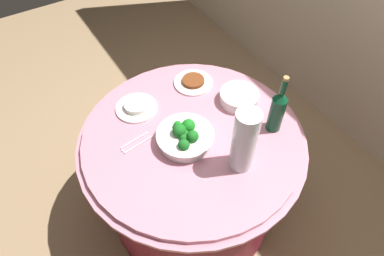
{
  "coord_description": "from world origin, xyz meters",
  "views": [
    {
      "loc": [
        0.91,
        -0.57,
        2.06
      ],
      "look_at": [
        0.0,
        0.0,
        0.79
      ],
      "focal_mm": 31.9,
      "sensor_mm": 36.0,
      "label": 1
    }
  ],
  "objects": [
    {
      "name": "ground_plane",
      "position": [
        0.0,
        0.0,
        0.0
      ],
      "size": [
        6.0,
        6.0,
        0.0
      ],
      "primitive_type": "plane",
      "color": "#9E7F5B"
    },
    {
      "name": "label_placard_front",
      "position": [
        0.15,
        0.23,
        0.77
      ],
      "size": [
        0.05,
        0.01,
        0.05
      ],
      "color": "white",
      "rests_on": "buffet_table"
    },
    {
      "name": "wine_bottle",
      "position": [
        0.18,
        0.37,
        0.87
      ],
      "size": [
        0.07,
        0.07,
        0.34
      ],
      "color": "#0D4125",
      "rests_on": "buffet_table"
    },
    {
      "name": "serving_tongs",
      "position": [
        -0.1,
        -0.27,
        0.74
      ],
      "size": [
        0.06,
        0.17,
        0.01
      ],
      "color": "silver",
      "rests_on": "buffet_table"
    },
    {
      "name": "food_plate_rice",
      "position": [
        -0.31,
        -0.16,
        0.75
      ],
      "size": [
        0.22,
        0.22,
        0.04
      ],
      "color": "white",
      "rests_on": "buffet_table"
    },
    {
      "name": "decorative_fruit_vase",
      "position": [
        0.27,
        0.1,
        0.9
      ],
      "size": [
        0.11,
        0.11,
        0.34
      ],
      "color": "silver",
      "rests_on": "buffet_table"
    },
    {
      "name": "buffet_table",
      "position": [
        0.0,
        0.0,
        0.38
      ],
      "size": [
        1.16,
        1.16,
        0.74
      ],
      "color": "maroon",
      "rests_on": "ground_plane"
    },
    {
      "name": "food_plate_stir_fry",
      "position": [
        -0.31,
        0.21,
        0.75
      ],
      "size": [
        0.22,
        0.22,
        0.03
      ],
      "color": "white",
      "rests_on": "buffet_table"
    },
    {
      "name": "plate_stack",
      "position": [
        -0.06,
        0.34,
        0.77
      ],
      "size": [
        0.21,
        0.21,
        0.06
      ],
      "color": "white",
      "rests_on": "buffet_table"
    },
    {
      "name": "broccoli_bowl",
      "position": [
        0.02,
        -0.05,
        0.78
      ],
      "size": [
        0.28,
        0.28,
        0.12
      ],
      "color": "white",
      "rests_on": "buffet_table"
    }
  ]
}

